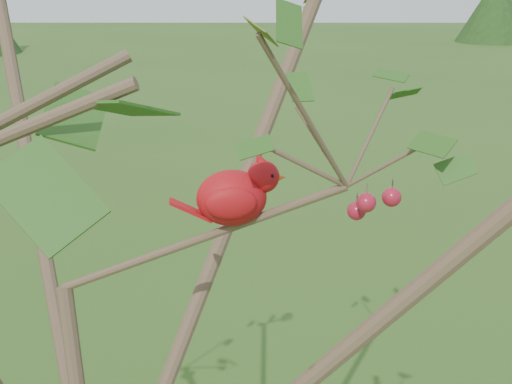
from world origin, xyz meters
TOP-DOWN VIEW (x-y plane):
  - crabapple_tree at (0.03, -0.02)m, footprint 2.35×2.05m
  - cardinal at (0.33, 0.07)m, footprint 0.24×0.13m
  - distant_trees at (-5.72, 22.76)m, footprint 39.88×10.63m

SIDE VIEW (x-z plane):
  - distant_trees at x=-5.72m, z-range -0.15..3.10m
  - crabapple_tree at x=0.03m, z-range 0.65..3.60m
  - cardinal at x=0.33m, z-range 2.09..2.26m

